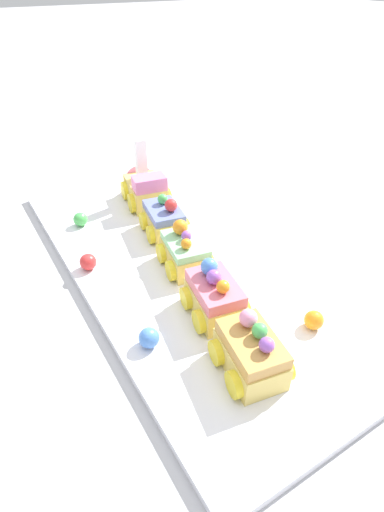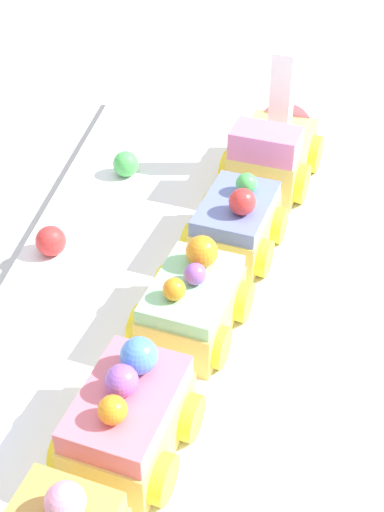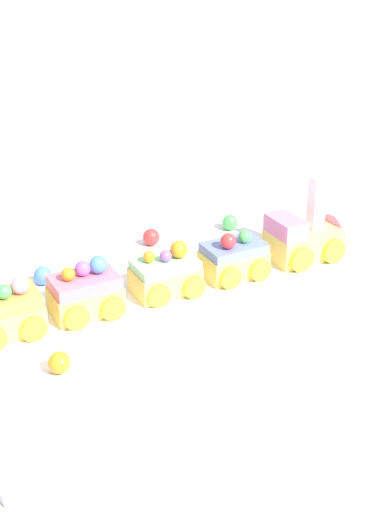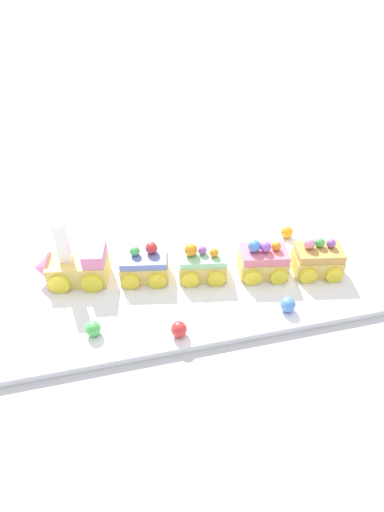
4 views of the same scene
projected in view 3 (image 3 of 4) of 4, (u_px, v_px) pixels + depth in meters
The scene contains 11 objects.
ground_plane at pixel (189, 303), 0.87m from camera, with size 10.00×10.00×0.00m, color #B2B2B7.
display_board at pixel (189, 299), 0.87m from camera, with size 0.64×0.34×0.01m, color white.
cake_train_locomotive at pixel (309, 237), 0.95m from camera, with size 0.13×0.09×0.11m.
cake_car_blueberry at pixel (234, 259), 0.90m from camera, with size 0.09×0.08×0.06m.
cake_car_mint at pixel (166, 275), 0.86m from camera, with size 0.09×0.08×0.06m.
cake_car_strawberry at pixel (86, 293), 0.81m from camera, with size 0.09×0.08×0.07m.
cake_car_caramel at pixel (6, 314), 0.78m from camera, with size 0.09×0.08×0.07m.
gumball_green at pixel (230, 222), 1.03m from camera, with size 0.02×0.02×0.02m, color #4CBC56.
gumball_red at pixel (151, 237), 0.98m from camera, with size 0.02×0.02×0.02m, color red.
gumball_blue at pixel (43, 276), 0.88m from camera, with size 0.02×0.02×0.02m, color #4C84E0.
gumball_orange at pixel (59, 363), 0.71m from camera, with size 0.02×0.02×0.02m, color orange.
Camera 3 is at (-0.47, -0.59, 0.44)m, focal length 50.00 mm.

